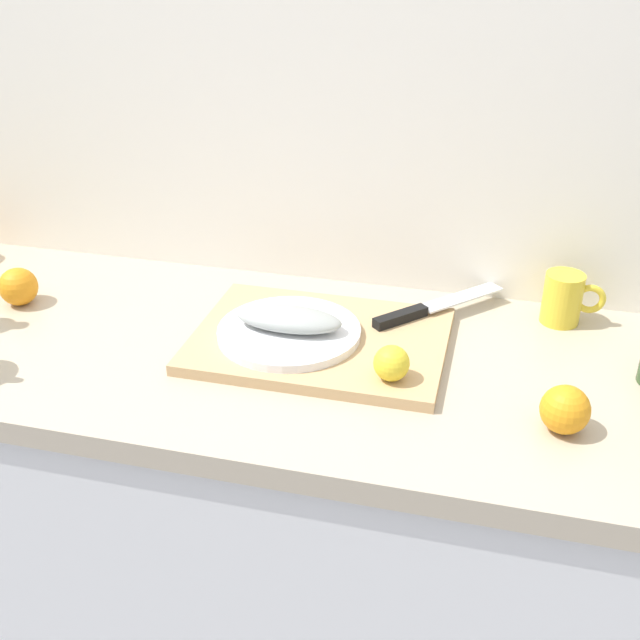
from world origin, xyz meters
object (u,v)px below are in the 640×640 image
(cutting_board, at_px, (320,340))
(lemon_0, at_px, (391,363))
(chef_knife, at_px, (424,310))
(coffee_mug_0, at_px, (564,298))
(fish_fillet, at_px, (289,319))
(white_plate, at_px, (289,332))

(cutting_board, height_order, lemon_0, lemon_0)
(chef_knife, relative_size, coffee_mug_0, 2.09)
(cutting_board, xyz_separation_m, fish_fillet, (-0.05, -0.02, 0.04))
(cutting_board, xyz_separation_m, lemon_0, (0.14, -0.11, 0.04))
(coffee_mug_0, bearing_deg, fish_fillet, -155.70)
(fish_fillet, relative_size, lemon_0, 3.24)
(chef_knife, xyz_separation_m, coffee_mug_0, (0.25, 0.07, 0.02))
(fish_fillet, relative_size, chef_knife, 0.80)
(cutting_board, bearing_deg, lemon_0, -37.04)
(white_plate, bearing_deg, fish_fillet, 0.00)
(white_plate, distance_m, coffee_mug_0, 0.51)
(white_plate, xyz_separation_m, fish_fillet, (0.00, 0.00, 0.03))
(white_plate, height_order, lemon_0, lemon_0)
(white_plate, relative_size, fish_fillet, 1.33)
(chef_knife, bearing_deg, white_plate, 165.82)
(lemon_0, bearing_deg, coffee_mug_0, 48.36)
(cutting_board, relative_size, coffee_mug_0, 3.93)
(fish_fillet, xyz_separation_m, chef_knife, (0.21, 0.14, -0.02))
(fish_fillet, bearing_deg, lemon_0, -25.50)
(white_plate, height_order, fish_fillet, fish_fillet)
(fish_fillet, distance_m, coffee_mug_0, 0.51)
(lemon_0, bearing_deg, chef_knife, 84.72)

